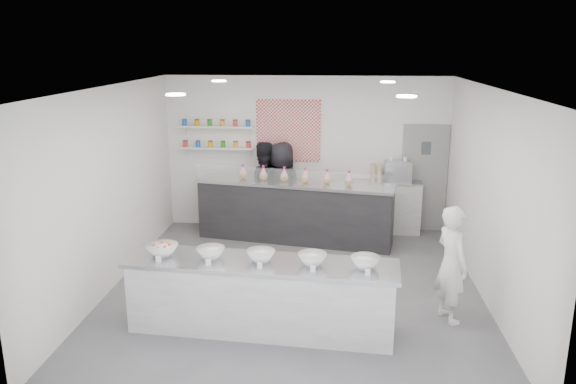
% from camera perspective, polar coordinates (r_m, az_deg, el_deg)
% --- Properties ---
extents(floor, '(6.00, 6.00, 0.00)m').
position_cam_1_polar(floor, '(8.62, 0.67, -9.74)').
color(floor, '#515156').
rests_on(floor, ground).
extents(ceiling, '(6.00, 6.00, 0.00)m').
position_cam_1_polar(ceiling, '(7.86, 0.74, 10.57)').
color(ceiling, white).
rests_on(ceiling, floor).
extents(back_wall, '(5.50, 0.00, 5.50)m').
position_cam_1_polar(back_wall, '(11.03, 1.86, 3.94)').
color(back_wall, white).
rests_on(back_wall, floor).
extents(left_wall, '(0.00, 6.00, 6.00)m').
position_cam_1_polar(left_wall, '(8.75, -17.57, 0.35)').
color(left_wall, white).
rests_on(left_wall, floor).
extents(right_wall, '(0.00, 6.00, 6.00)m').
position_cam_1_polar(right_wall, '(8.38, 19.81, -0.47)').
color(right_wall, white).
rests_on(right_wall, floor).
extents(back_door, '(0.88, 0.04, 2.10)m').
position_cam_1_polar(back_door, '(11.22, 13.65, 1.35)').
color(back_door, gray).
rests_on(back_door, floor).
extents(pattern_panel, '(1.25, 0.03, 1.20)m').
position_cam_1_polar(pattern_panel, '(10.96, 0.03, 6.26)').
color(pattern_panel, red).
rests_on(pattern_panel, back_wall).
extents(jar_shelf_lower, '(1.45, 0.22, 0.04)m').
position_cam_1_polar(jar_shelf_lower, '(11.15, -7.21, 4.46)').
color(jar_shelf_lower, silver).
rests_on(jar_shelf_lower, back_wall).
extents(jar_shelf_upper, '(1.45, 0.22, 0.04)m').
position_cam_1_polar(jar_shelf_upper, '(11.08, -7.28, 6.60)').
color(jar_shelf_upper, silver).
rests_on(jar_shelf_upper, back_wall).
extents(preserve_jars, '(1.45, 0.10, 0.56)m').
position_cam_1_polar(preserve_jars, '(11.08, -7.28, 5.87)').
color(preserve_jars, red).
rests_on(preserve_jars, jar_shelf_lower).
extents(downlight_0, '(0.24, 0.24, 0.02)m').
position_cam_1_polar(downlight_0, '(7.12, -11.35, 9.68)').
color(downlight_0, white).
rests_on(downlight_0, ceiling).
extents(downlight_1, '(0.24, 0.24, 0.02)m').
position_cam_1_polar(downlight_1, '(6.89, 11.95, 9.49)').
color(downlight_1, white).
rests_on(downlight_1, ceiling).
extents(downlight_2, '(0.24, 0.24, 0.02)m').
position_cam_1_polar(downlight_2, '(9.64, -7.03, 11.13)').
color(downlight_2, white).
rests_on(downlight_2, ceiling).
extents(downlight_3, '(0.24, 0.24, 0.02)m').
position_cam_1_polar(downlight_3, '(9.47, 10.10, 10.95)').
color(downlight_3, white).
rests_on(downlight_3, ceiling).
extents(prep_counter, '(3.50, 1.05, 0.94)m').
position_cam_1_polar(prep_counter, '(7.28, -2.73, -10.50)').
color(prep_counter, '#A7A6A3').
rests_on(prep_counter, floor).
extents(back_bar, '(3.71, 1.33, 1.13)m').
position_cam_1_polar(back_bar, '(10.41, 0.67, -2.02)').
color(back_bar, black).
rests_on(back_bar, floor).
extents(sneeze_guard, '(3.54, 0.68, 0.31)m').
position_cam_1_polar(sneeze_guard, '(9.93, 0.21, 1.44)').
color(sneeze_guard, white).
rests_on(sneeze_guard, back_bar).
extents(espresso_ledge, '(1.38, 0.44, 1.02)m').
position_cam_1_polar(espresso_ledge, '(11.08, 9.79, -1.49)').
color(espresso_ledge, '#A7A6A3').
rests_on(espresso_ledge, floor).
extents(espresso_machine, '(0.51, 0.35, 0.39)m').
position_cam_1_polar(espresso_machine, '(10.92, 11.07, 2.03)').
color(espresso_machine, '#93969E').
rests_on(espresso_machine, espresso_ledge).
extents(cup_stacks, '(0.24, 0.24, 0.34)m').
position_cam_1_polar(cup_stacks, '(10.89, 8.95, 1.96)').
color(cup_stacks, '#CDB686').
rests_on(cup_stacks, espresso_ledge).
extents(prep_bowls, '(2.99, 0.69, 0.15)m').
position_cam_1_polar(prep_bowls, '(7.07, -2.78, -6.52)').
color(prep_bowls, white).
rests_on(prep_bowls, prep_counter).
extents(label_cards, '(2.66, 0.04, 0.07)m').
position_cam_1_polar(label_cards, '(6.62, -3.02, -8.41)').
color(label_cards, white).
rests_on(label_cards, prep_counter).
extents(cookie_bags, '(2.15, 0.55, 0.28)m').
position_cam_1_polar(cookie_bags, '(10.23, 0.68, 1.76)').
color(cookie_bags, pink).
rests_on(cookie_bags, back_bar).
extents(woman_prep, '(0.57, 0.68, 1.58)m').
position_cam_1_polar(woman_prep, '(7.70, 16.26, -7.04)').
color(woman_prep, white).
rests_on(woman_prep, floor).
extents(staff_left, '(1.03, 0.90, 1.79)m').
position_cam_1_polar(staff_left, '(10.83, -2.58, 0.44)').
color(staff_left, black).
rests_on(staff_left, floor).
extents(staff_right, '(1.03, 0.87, 1.79)m').
position_cam_1_polar(staff_right, '(10.81, -0.68, 0.42)').
color(staff_right, black).
rests_on(staff_right, floor).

